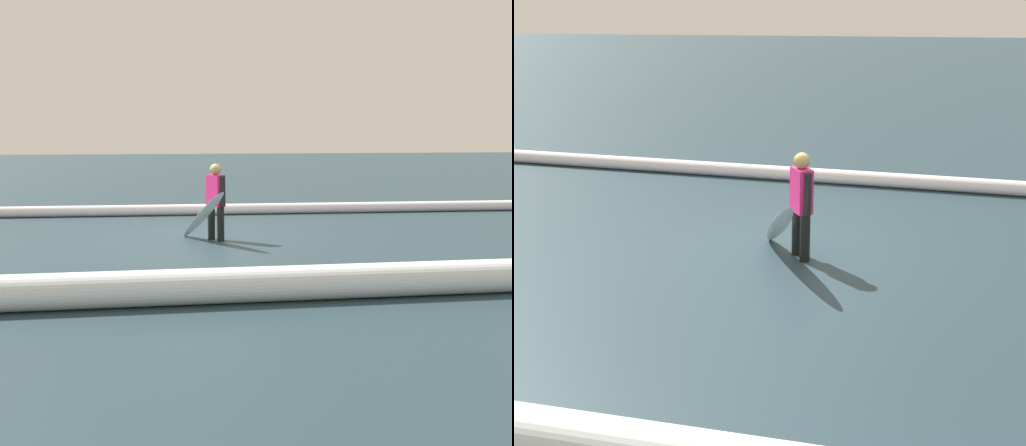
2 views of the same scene
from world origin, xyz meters
TOP-DOWN VIEW (x-y plane):
  - ground_plane at (0.00, 0.00)m, footprint 132.41×132.41m
  - surfer at (-0.26, 0.46)m, footprint 0.35×0.55m
  - surfboard at (0.02, 0.63)m, footprint 0.79×1.71m
  - wave_crest_foreground at (0.84, -3.73)m, footprint 20.65×1.87m
  - wave_crest_midground at (-2.87, 5.26)m, footprint 23.92×1.51m

SIDE VIEW (x-z plane):
  - ground_plane at x=0.00m, z-range 0.00..0.00m
  - wave_crest_foreground at x=0.84m, z-range 0.00..0.28m
  - wave_crest_midground at x=-2.87m, z-range 0.00..0.43m
  - surfboard at x=0.02m, z-range -0.02..1.04m
  - surfer at x=-0.26m, z-range 0.08..1.56m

